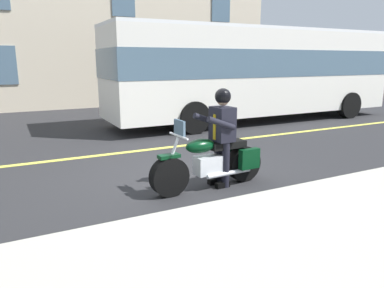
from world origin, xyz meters
TOP-DOWN VIEW (x-y plane):
  - ground_plane at (0.00, 0.00)m, footprint 80.00×80.00m
  - lane_center_stripe at (0.00, -2.00)m, footprint 60.00×0.16m
  - motorcycle_main at (-0.38, 1.09)m, footprint 2.22×0.67m
  - rider_main at (-0.57, 1.08)m, footprint 0.64×0.57m
  - bus_near at (-5.52, -4.51)m, footprint 11.05×2.70m

SIDE VIEW (x-z plane):
  - ground_plane at x=0.00m, z-range 0.00..0.00m
  - lane_center_stripe at x=0.00m, z-range 0.00..0.01m
  - motorcycle_main at x=-0.38m, z-range -0.18..1.08m
  - rider_main at x=-0.57m, z-range 0.17..1.91m
  - bus_near at x=-5.52m, z-range 0.22..3.52m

